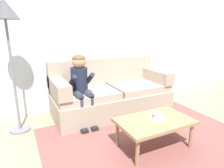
# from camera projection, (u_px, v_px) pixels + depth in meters

# --- Properties ---
(ground) EXTENTS (10.00, 10.00, 0.00)m
(ground) POSITION_uv_depth(u_px,v_px,m) (138.00, 132.00, 2.92)
(ground) COLOR #9E896B
(wall_back) EXTENTS (8.00, 0.10, 2.80)m
(wall_back) POSITION_uv_depth(u_px,v_px,m) (99.00, 33.00, 3.76)
(wall_back) COLOR silver
(wall_back) RESTS_ON ground
(area_rug) EXTENTS (2.76, 1.99, 0.01)m
(area_rug) POSITION_uv_depth(u_px,v_px,m) (148.00, 139.00, 2.70)
(area_rug) COLOR brown
(area_rug) RESTS_ON ground
(couch) EXTENTS (2.06, 0.90, 0.96)m
(couch) POSITION_uv_depth(u_px,v_px,m) (111.00, 94.00, 3.55)
(couch) COLOR tan
(couch) RESTS_ON ground
(coffee_table) EXTENTS (0.93, 0.58, 0.38)m
(coffee_table) POSITION_uv_depth(u_px,v_px,m) (155.00, 123.00, 2.45)
(coffee_table) COLOR #937551
(coffee_table) RESTS_ON ground
(person_child) EXTENTS (0.34, 0.58, 1.10)m
(person_child) POSITION_uv_depth(u_px,v_px,m) (81.00, 83.00, 3.02)
(person_child) COLOR #1E2338
(person_child) RESTS_ON ground
(plate) EXTENTS (0.21, 0.21, 0.01)m
(plate) POSITION_uv_depth(u_px,v_px,m) (156.00, 118.00, 2.48)
(plate) COLOR white
(plate) RESTS_ON coffee_table
(donut) EXTENTS (0.14, 0.14, 0.04)m
(donut) POSITION_uv_depth(u_px,v_px,m) (157.00, 116.00, 2.47)
(donut) COLOR pink
(donut) RESTS_ON plate
(donut_second) EXTENTS (0.17, 0.17, 0.04)m
(donut_second) POSITION_uv_depth(u_px,v_px,m) (157.00, 113.00, 2.46)
(donut_second) COLOR beige
(donut_second) RESTS_ON donut
(toy_controller) EXTENTS (0.23, 0.09, 0.05)m
(toy_controller) POSITION_uv_depth(u_px,v_px,m) (173.00, 122.00, 3.17)
(toy_controller) COLOR blue
(toy_controller) RESTS_ON ground
(floor_lamp) EXTENTS (0.37, 0.37, 1.85)m
(floor_lamp) POSITION_uv_depth(u_px,v_px,m) (6.00, 21.00, 2.56)
(floor_lamp) COLOR slate
(floor_lamp) RESTS_ON ground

